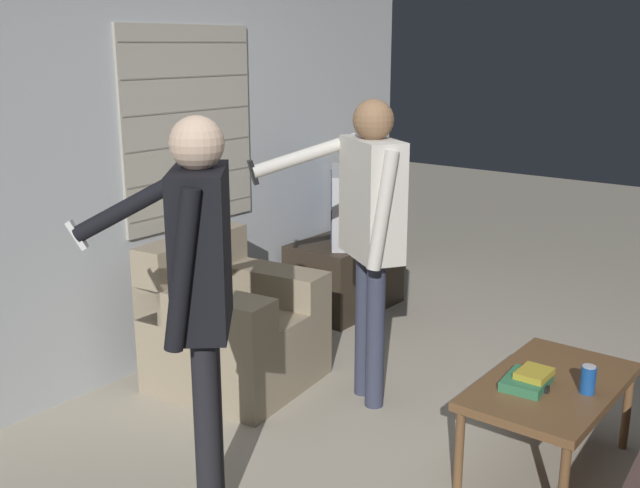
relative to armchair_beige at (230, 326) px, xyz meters
The scene contains 12 objects.
ground_plane 1.52m from the armchair_beige, 95.06° to the right, with size 16.00×16.00×0.00m, color #B2A893.
wall_back 1.10m from the armchair_beige, 102.12° to the left, with size 5.20×0.08×2.55m.
armchair_beige is the anchor object (origin of this frame).
coffee_table 1.83m from the armchair_beige, 83.60° to the right, with size 0.92×0.54×0.44m.
tv_stand 1.43m from the armchair_beige, ahead, with size 0.82×0.52×0.52m.
tv 1.49m from the armchair_beige, ahead, with size 0.67×0.57×0.52m.
person_left_standing 1.47m from the armchair_beige, 139.69° to the right, with size 0.51×0.81×1.66m.
person_right_standing 1.08m from the armchair_beige, 69.64° to the right, with size 0.58×0.80×1.64m.
book_stack 1.76m from the armchair_beige, 86.83° to the right, with size 0.25×0.20×0.07m.
soda_can 1.99m from the armchair_beige, 84.45° to the right, with size 0.07×0.07×0.13m.
spare_remote 1.79m from the armchair_beige, 87.31° to the right, with size 0.06×0.13×0.02m.
floor_fan 0.70m from the armchair_beige, ahead, with size 0.31×0.20×0.39m.
Camera 1 is at (-2.73, -1.42, 1.91)m, focal length 42.00 mm.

